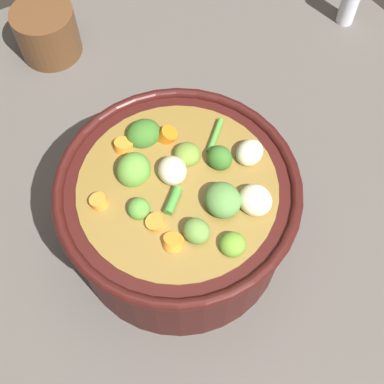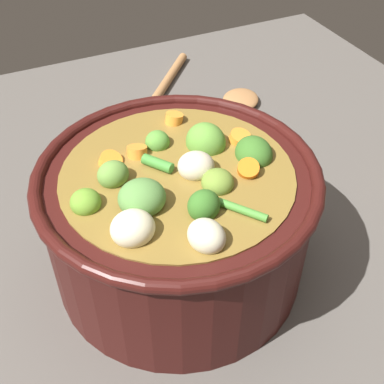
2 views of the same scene
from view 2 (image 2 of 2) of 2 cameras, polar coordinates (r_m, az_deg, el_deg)
ground_plane at (r=0.60m, az=-1.42°, el=-8.19°), size 1.10×1.10×0.00m
cooking_pot at (r=0.54m, az=-1.53°, el=-2.99°), size 0.29×0.29×0.17m
wooden_spoon at (r=0.87m, az=1.49°, el=11.05°), size 0.23×0.24×0.02m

